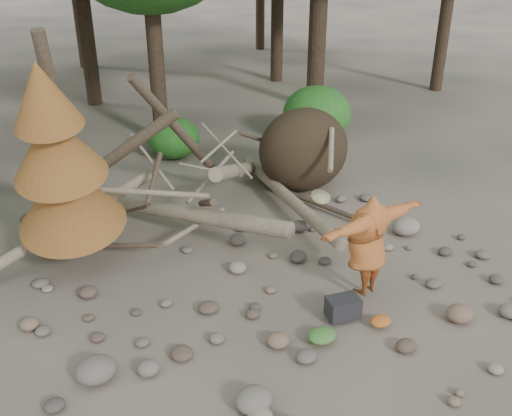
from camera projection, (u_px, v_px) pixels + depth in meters
ground at (324, 314)px, 9.35m from camera, size 120.00×120.00×0.00m
deadfall_pile at (284, 157)px, 13.12m from camera, size 8.55×5.24×3.30m
dead_conifer at (60, 165)px, 9.56m from camera, size 2.06×2.16×4.35m
bush_mid at (174, 138)px, 15.46m from camera, size 1.40×1.40×1.12m
bush_right at (317, 114)px, 16.69m from camera, size 2.00×2.00×1.60m
frisbee_thrower at (367, 245)px, 9.39m from camera, size 2.33×0.78×2.10m
backpack at (343, 310)px, 9.14m from camera, size 0.58×0.45×0.34m
cloth_green at (322, 338)px, 8.65m from camera, size 0.46×0.38×0.17m
cloth_orange at (380, 324)px, 9.00m from camera, size 0.35×0.29×0.13m
boulder_front_left at (254, 400)px, 7.43m from camera, size 0.51×0.46×0.30m
boulder_front_right at (460, 313)px, 9.13m from camera, size 0.45×0.41×0.27m
boulder_mid_right at (406, 226)px, 11.70m from camera, size 0.59×0.53×0.35m
boulder_mid_left at (96, 370)px, 7.91m from camera, size 0.58×0.52×0.35m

